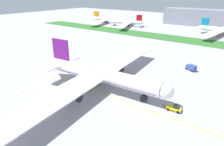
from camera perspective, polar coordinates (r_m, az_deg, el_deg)
ground_plane at (r=80.18m, az=-5.99°, el=-3.45°), size 600.00×600.00×0.00m
apron_taxi_line at (r=78.21m, az=-7.48°, el=-4.24°), size 280.00×0.36×0.01m
grass_median_strip at (r=167.97m, az=18.69°, el=9.60°), size 320.00×24.00×0.10m
airliner_foreground at (r=74.25m, az=-3.98°, el=-0.53°), size 57.35×92.08×17.58m
pushback_tug at (r=66.02m, az=18.06°, el=-9.84°), size 6.39×2.84×2.14m
ground_crew_wingwalker_port at (r=86.05m, az=-16.87°, el=-1.74°), size 0.55×0.32×1.60m
ground_crew_marshaller_front at (r=71.09m, az=1.57°, el=-6.12°), size 0.38×0.51×1.57m
traffic_cone_near_nose at (r=81.73m, az=-24.90°, el=-4.88°), size 0.36×0.36×0.58m
service_truck_baggage_loader at (r=101.03m, az=22.46°, el=1.55°), size 5.57×4.26×2.95m
parked_airliner_far_left at (r=245.65m, az=-1.26°, el=15.71°), size 46.95×77.04×12.98m
parked_airliner_far_centre at (r=220.82m, az=4.39°, el=14.80°), size 39.44×64.36×12.70m
parked_airliner_far_right at (r=197.04m, az=29.79°, el=11.02°), size 44.77×72.23×13.68m
terminal_building at (r=241.04m, az=28.58°, el=14.00°), size 111.30×20.00×18.00m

